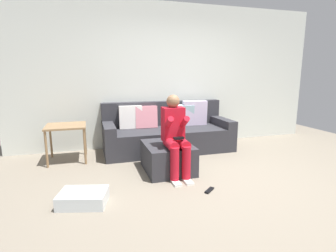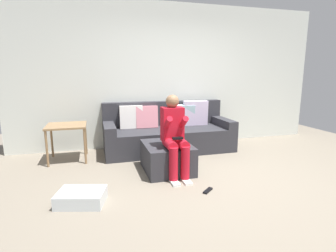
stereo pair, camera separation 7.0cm
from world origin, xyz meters
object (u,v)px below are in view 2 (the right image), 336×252
object	(u,v)px
couch_sectional	(168,133)
side_table	(67,129)
person_seated	(175,134)
remote_near_ottoman	(208,191)
ottoman	(167,157)
storage_bin	(81,197)

from	to	relation	value
couch_sectional	side_table	distance (m)	1.79
person_seated	remote_near_ottoman	distance (m)	0.89
ottoman	side_table	world-z (taller)	side_table
couch_sectional	person_seated	size ratio (longest dim) A/B	2.07
storage_bin	side_table	size ratio (longest dim) A/B	0.82
couch_sectional	remote_near_ottoman	bearing A→B (deg)	-90.77
side_table	couch_sectional	bearing A→B (deg)	5.27
storage_bin	ottoman	bearing A→B (deg)	31.42
person_seated	ottoman	bearing A→B (deg)	102.87
side_table	remote_near_ottoman	distance (m)	2.52
storage_bin	remote_near_ottoman	xyz separation A→B (m)	(1.48, -0.10, -0.06)
side_table	ottoman	bearing A→B (deg)	-32.23
person_seated	side_table	bearing A→B (deg)	143.10
ottoman	remote_near_ottoman	xyz separation A→B (m)	(0.29, -0.83, -0.19)
person_seated	remote_near_ottoman	size ratio (longest dim) A/B	6.33
ottoman	person_seated	xyz separation A→B (m)	(0.05, -0.21, 0.40)
person_seated	storage_bin	xyz separation A→B (m)	(-1.24, -0.52, -0.53)
ottoman	person_seated	distance (m)	0.45
ottoman	side_table	distance (m)	1.75
storage_bin	side_table	world-z (taller)	side_table
person_seated	storage_bin	distance (m)	1.45
remote_near_ottoman	ottoman	bearing A→B (deg)	68.36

